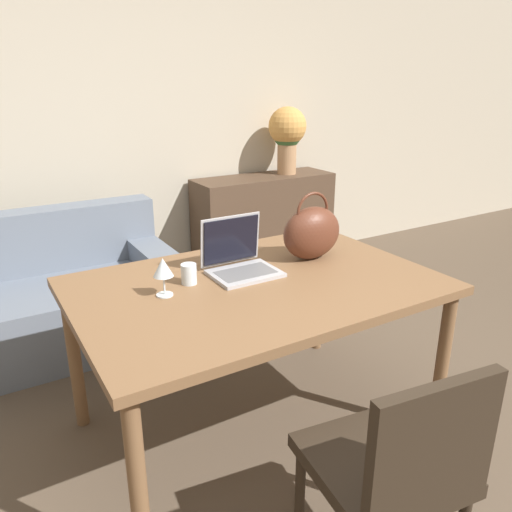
{
  "coord_description": "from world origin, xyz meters",
  "views": [
    {
      "loc": [
        -1.17,
        -1.09,
        1.6
      ],
      "look_at": [
        -0.13,
        0.63,
        0.88
      ],
      "focal_mm": 35.0,
      "sensor_mm": 36.0,
      "label": 1
    }
  ],
  "objects_px": {
    "couch": "(10,310)",
    "handbag": "(312,232)",
    "chair": "(397,466)",
    "laptop": "(238,257)",
    "wine_glass": "(163,269)",
    "drinking_glass": "(189,274)",
    "flower_vase": "(287,132)"
  },
  "relations": [
    {
      "from": "couch",
      "to": "handbag",
      "type": "bearing_deg",
      "value": -43.36
    },
    {
      "from": "chair",
      "to": "laptop",
      "type": "height_order",
      "value": "laptop"
    },
    {
      "from": "handbag",
      "to": "wine_glass",
      "type": "bearing_deg",
      "value": -176.01
    },
    {
      "from": "wine_glass",
      "to": "handbag",
      "type": "relative_size",
      "value": 0.49
    },
    {
      "from": "laptop",
      "to": "wine_glass",
      "type": "relative_size",
      "value": 1.86
    },
    {
      "from": "drinking_glass",
      "to": "handbag",
      "type": "distance_m",
      "value": 0.65
    },
    {
      "from": "couch",
      "to": "handbag",
      "type": "height_order",
      "value": "handbag"
    },
    {
      "from": "laptop",
      "to": "flower_vase",
      "type": "relative_size",
      "value": 0.55
    },
    {
      "from": "couch",
      "to": "flower_vase",
      "type": "bearing_deg",
      "value": 10.36
    },
    {
      "from": "chair",
      "to": "laptop",
      "type": "distance_m",
      "value": 1.12
    },
    {
      "from": "couch",
      "to": "flower_vase",
      "type": "relative_size",
      "value": 3.58
    },
    {
      "from": "wine_glass",
      "to": "flower_vase",
      "type": "height_order",
      "value": "flower_vase"
    },
    {
      "from": "drinking_glass",
      "to": "couch",
      "type": "bearing_deg",
      "value": 118.22
    },
    {
      "from": "drinking_glass",
      "to": "chair",
      "type": "bearing_deg",
      "value": -78.65
    },
    {
      "from": "couch",
      "to": "flower_vase",
      "type": "xyz_separation_m",
      "value": [
        2.27,
        0.42,
        0.89
      ]
    },
    {
      "from": "laptop",
      "to": "drinking_glass",
      "type": "relative_size",
      "value": 3.39
    },
    {
      "from": "wine_glass",
      "to": "drinking_glass",
      "type": "bearing_deg",
      "value": 25.18
    },
    {
      "from": "chair",
      "to": "handbag",
      "type": "distance_m",
      "value": 1.19
    },
    {
      "from": "laptop",
      "to": "wine_glass",
      "type": "distance_m",
      "value": 0.4
    },
    {
      "from": "wine_glass",
      "to": "chair",
      "type": "bearing_deg",
      "value": -70.48
    },
    {
      "from": "couch",
      "to": "drinking_glass",
      "type": "height_order",
      "value": "drinking_glass"
    },
    {
      "from": "couch",
      "to": "drinking_glass",
      "type": "relative_size",
      "value": 22.19
    },
    {
      "from": "couch",
      "to": "handbag",
      "type": "xyz_separation_m",
      "value": [
        1.3,
        -1.23,
        0.61
      ]
    },
    {
      "from": "drinking_glass",
      "to": "handbag",
      "type": "relative_size",
      "value": 0.27
    },
    {
      "from": "chair",
      "to": "laptop",
      "type": "xyz_separation_m",
      "value": [
        0.05,
        1.06,
        0.33
      ]
    },
    {
      "from": "chair",
      "to": "wine_glass",
      "type": "bearing_deg",
      "value": 117.0
    },
    {
      "from": "wine_glass",
      "to": "laptop",
      "type": "bearing_deg",
      "value": 12.48
    },
    {
      "from": "flower_vase",
      "to": "couch",
      "type": "bearing_deg",
      "value": -169.64
    },
    {
      "from": "handbag",
      "to": "flower_vase",
      "type": "bearing_deg",
      "value": 59.38
    },
    {
      "from": "laptop",
      "to": "couch",
      "type": "bearing_deg",
      "value": 127.23
    },
    {
      "from": "drinking_glass",
      "to": "flower_vase",
      "type": "height_order",
      "value": "flower_vase"
    },
    {
      "from": "chair",
      "to": "handbag",
      "type": "bearing_deg",
      "value": 74.49
    }
  ]
}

